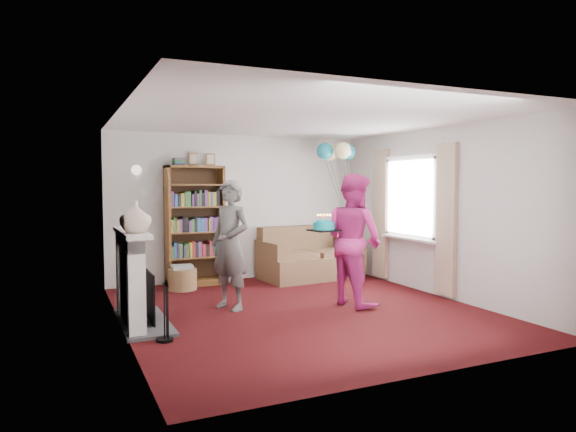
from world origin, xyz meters
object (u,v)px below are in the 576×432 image
person_magenta (354,240)px  birthday_cake (324,226)px  person_striped (230,245)px  sofa (309,259)px  bookcase (194,227)px

person_magenta → birthday_cake: 0.51m
person_striped → sofa: bearing=101.5°
sofa → person_striped: person_striped is taller
person_striped → birthday_cake: person_striped is taller
sofa → person_striped: size_ratio=1.00×
bookcase → birthday_cake: 2.57m
bookcase → birthday_cake: (1.19, -2.28, 0.15)m
sofa → person_striped: 2.58m
birthday_cake → person_striped: bearing=158.7°
bookcase → person_striped: (0.03, -1.83, -0.10)m
sofa → person_magenta: 2.15m
person_striped → person_magenta: bearing=46.8°
person_magenta → birthday_cake: size_ratio=5.28×
bookcase → person_magenta: size_ratio=1.20×
sofa → birthday_cake: birthday_cake is taller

